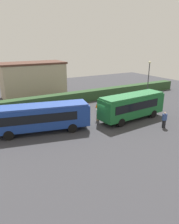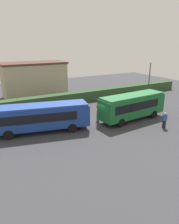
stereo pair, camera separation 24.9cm
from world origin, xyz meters
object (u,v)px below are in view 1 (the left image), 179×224
bus_blue (40,117)px  bus_green (132,105)px  person_left (98,114)px  lamppost (148,77)px  person_center (164,119)px  traffic_cone (97,106)px

bus_blue → bus_green: bearing=3.7°
bus_blue → person_left: bearing=11.3°
bus_green → lamppost: bearing=30.2°
person_left → lamppost: (11.46, 3.52, 3.00)m
person_left → person_center: (5.29, -5.46, 0.06)m
person_left → traffic_cone: person_left is taller
traffic_cone → lamppost: size_ratio=0.09×
bus_blue → traffic_cone: 10.78m
person_center → traffic_cone: (-2.55, 10.12, -0.66)m
bus_blue → bus_green: (10.88, -1.83, 0.08)m
lamppost → bus_green: bearing=-146.0°
person_center → lamppost: 11.28m
lamppost → bus_blue: bearing=-169.9°
person_left → person_center: 7.60m
bus_green → traffic_cone: bearing=96.6°
bus_blue → lamppost: bearing=23.3°
bus_blue → traffic_cone: bus_blue is taller
bus_blue → traffic_cone: (9.73, 4.43, -1.43)m
lamppost → traffic_cone: bearing=172.5°
bus_green → traffic_cone: size_ratio=14.94×
traffic_cone → bus_green: bearing=-79.6°
person_center → lamppost: bearing=-21.7°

